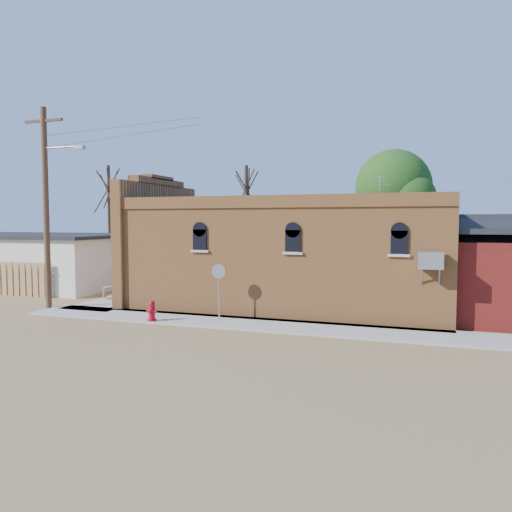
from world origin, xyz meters
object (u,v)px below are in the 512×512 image
(utility_pole, at_px, (47,203))
(trash_barrel, at_px, (143,291))
(fire_hydrant, at_px, (152,311))
(brick_bar, at_px, (284,256))
(stop_sign, at_px, (219,276))

(utility_pole, relative_size, trash_barrel, 10.78)
(utility_pole, relative_size, fire_hydrant, 11.19)
(brick_bar, xyz_separation_m, stop_sign, (-1.41, -4.40, -0.55))
(utility_pole, xyz_separation_m, trash_barrel, (2.84, 3.26, -4.27))
(utility_pole, relative_size, stop_sign, 4.04)
(brick_bar, distance_m, trash_barrel, 7.26)
(trash_barrel, bearing_deg, utility_pole, -131.11)
(utility_pole, height_order, fire_hydrant, utility_pole)
(brick_bar, height_order, stop_sign, brick_bar)
(fire_hydrant, distance_m, trash_barrel, 5.46)
(brick_bar, height_order, fire_hydrant, brick_bar)
(brick_bar, distance_m, utility_pole, 10.96)
(stop_sign, height_order, trash_barrel, stop_sign)
(trash_barrel, bearing_deg, stop_sign, -31.29)
(brick_bar, relative_size, utility_pole, 1.82)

